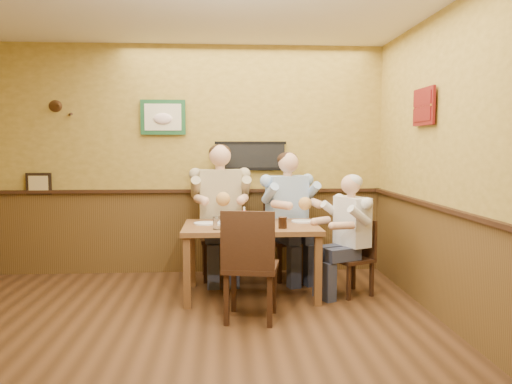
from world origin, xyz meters
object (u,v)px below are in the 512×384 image
chair_right_end (351,257)px  diner_tan_shirt (220,219)px  cola_tumbler (283,223)px  chair_back_right (287,239)px  salt_shaker (249,221)px  pepper_shaker (241,222)px  chair_back_left (220,237)px  hot_sauce_bottle (244,217)px  water_glass_mid (263,222)px  water_glass_left (217,223)px  diner_blue_polo (287,222)px  chair_near_side (251,264)px  dining_table (251,234)px  diner_white_elder (352,241)px

chair_right_end → diner_tan_shirt: 1.61m
cola_tumbler → chair_back_right: bearing=80.1°
salt_shaker → pepper_shaker: 0.10m
chair_back_left → hot_sauce_bottle: (0.25, -0.75, 0.34)m
hot_sauce_bottle → salt_shaker: (0.05, 0.03, -0.05)m
water_glass_mid → water_glass_left: bearing=-178.4°
water_glass_left → pepper_shaker: bearing=38.0°
diner_tan_shirt → salt_shaker: size_ratio=17.78×
chair_right_end → water_glass_mid: size_ratio=6.22×
water_glass_mid → cola_tumbler: 0.20m
diner_blue_polo → cola_tumbler: diner_blue_polo is taller
chair_back_left → hot_sauce_bottle: size_ratio=5.69×
chair_near_side → salt_shaker: (0.02, 0.72, 0.28)m
dining_table → chair_back_right: chair_back_right is taller
chair_near_side → hot_sauce_bottle: 0.77m
diner_tan_shirt → water_glass_mid: 1.05m
dining_table → diner_tan_shirt: diner_tan_shirt is taller
dining_table → water_glass_left: bearing=-143.9°
pepper_shaker → dining_table: bearing=31.4°
diner_blue_polo → pepper_shaker: bearing=-146.5°
diner_blue_polo → salt_shaker: size_ratio=16.77×
water_glass_mid → salt_shaker: 0.27m
water_glass_mid → pepper_shaker: size_ratio=1.47×
diner_blue_polo → hot_sauce_bottle: (-0.53, -0.70, 0.16)m
chair_back_right → water_glass_left: (-0.81, -0.92, 0.34)m
diner_tan_shirt → hot_sauce_bottle: size_ratio=8.12×
cola_tumbler → pepper_shaker: 0.45m
hot_sauce_bottle → pepper_shaker: (-0.03, -0.03, -0.04)m
diner_tan_shirt → salt_shaker: diner_tan_shirt is taller
chair_right_end → water_glass_mid: (-0.96, -0.19, 0.41)m
chair_back_right → diner_white_elder: 0.93m
cola_tumbler → salt_shaker: 0.40m
chair_near_side → diner_blue_polo: (0.50, 1.39, 0.16)m
chair_near_side → hot_sauce_bottle: (-0.03, 0.69, 0.33)m
dining_table → salt_shaker: size_ratio=17.43×
chair_back_left → pepper_shaker: bearing=-78.4°
salt_shaker → diner_white_elder: bearing=-2.1°
diner_blue_polo → chair_back_left: bearing=158.4°
diner_tan_shirt → diner_blue_polo: diner_tan_shirt is taller
salt_shaker → diner_blue_polo: bearing=54.1°
water_glass_mid → salt_shaker: (-0.13, 0.23, -0.02)m
diner_white_elder → salt_shaker: bearing=-115.9°
chair_near_side → cola_tumbler: 0.67m
chair_near_side → water_glass_mid: 0.60m
diner_white_elder → cola_tumbler: bearing=-99.8°
diner_white_elder → pepper_shaker: bearing=-112.9°
dining_table → hot_sauce_bottle: hot_sauce_bottle is taller
chair_right_end → chair_near_side: 1.30m
chair_back_left → diner_white_elder: (1.39, -0.75, 0.07)m
diner_tan_shirt → cola_tumbler: 1.14m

